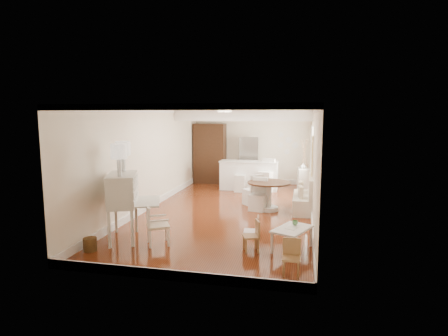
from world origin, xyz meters
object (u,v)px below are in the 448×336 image
at_px(secretary_bureau, 123,207).
at_px(bar_stool_right, 266,176).
at_px(bar_stool_left, 240,178).
at_px(pantry_cabinet, 210,154).
at_px(dining_table, 269,196).
at_px(slip_chair_far, 253,189).
at_px(kids_chair_a, 251,236).
at_px(kids_chair_b, 251,231).
at_px(gustavian_armchair, 158,225).
at_px(slip_chair_near, 258,194).
at_px(kids_chair_c, 291,258).
at_px(fridge, 258,161).
at_px(sideboard, 304,180).
at_px(wicker_basket, 90,244).
at_px(breakfast_counter, 249,175).
at_px(kids_table, 292,239).

relative_size(secretary_bureau, bar_stool_right, 1.24).
relative_size(bar_stool_left, pantry_cabinet, 0.41).
relative_size(dining_table, slip_chair_far, 1.27).
distance_m(dining_table, bar_stool_right, 2.51).
bearing_deg(dining_table, kids_chair_a, -90.51).
relative_size(kids_chair_b, bar_stool_right, 0.55).
xyz_separation_m(gustavian_armchair, slip_chair_near, (1.65, 3.20, 0.04)).
relative_size(kids_chair_c, fridge, 0.34).
bearing_deg(bar_stool_right, kids_chair_a, -66.62).
relative_size(bar_stool_left, sideboard, 1.10).
distance_m(kids_chair_a, kids_chair_c, 1.24).
bearing_deg(kids_chair_a, gustavian_armchair, -110.57).
height_order(dining_table, slip_chair_far, slip_chair_far).
relative_size(secretary_bureau, kids_chair_b, 2.26).
relative_size(gustavian_armchair, dining_table, 0.69).
xyz_separation_m(secretary_bureau, bar_stool_left, (1.56, 5.50, -0.24)).
relative_size(wicker_basket, slip_chair_near, 0.29).
relative_size(gustavian_armchair, fridge, 0.46).
bearing_deg(slip_chair_far, gustavian_armchair, 26.74).
distance_m(wicker_basket, pantry_cabinet, 7.83).
distance_m(gustavian_armchair, breakfast_counter, 6.11).
bearing_deg(slip_chair_far, kids_chair_c, 62.55).
xyz_separation_m(kids_chair_c, bar_stool_right, (-1.11, 6.68, 0.27)).
bearing_deg(fridge, gustavian_armchair, -99.37).
xyz_separation_m(kids_table, pantry_cabinet, (-3.42, 6.86, 0.93)).
relative_size(secretary_bureau, sideboard, 1.67).
distance_m(gustavian_armchair, slip_chair_far, 4.05).
bearing_deg(kids_table, breakfast_counter, 106.59).
bearing_deg(wicker_basket, pantry_cabinet, 86.87).
xyz_separation_m(secretary_bureau, slip_chair_far, (2.25, 3.66, -0.25)).
relative_size(gustavian_armchair, bar_stool_left, 0.88).
relative_size(kids_chair_b, bar_stool_left, 0.68).
xyz_separation_m(gustavian_armchair, dining_table, (1.94, 3.24, -0.01)).
bearing_deg(slip_chair_far, bar_stool_left, -112.26).
xyz_separation_m(secretary_bureau, wicker_basket, (-0.32, -0.78, -0.58)).
distance_m(gustavian_armchair, sideboard, 6.76).
bearing_deg(kids_chair_b, slip_chair_far, -177.46).
relative_size(gustavian_armchair, bar_stool_right, 0.71).
xyz_separation_m(kids_chair_b, slip_chair_far, (-0.46, 3.49, 0.15)).
bearing_deg(slip_chair_near, kids_table, -59.49).
bearing_deg(sideboard, bar_stool_left, -171.84).
xyz_separation_m(secretary_bureau, kids_chair_c, (3.55, -1.09, -0.40)).
bearing_deg(dining_table, slip_chair_far, 133.52).
distance_m(secretary_bureau, bar_stool_left, 5.73).
bearing_deg(kids_chair_c, dining_table, 99.84).
height_order(secretary_bureau, slip_chair_far, secretary_bureau).
distance_m(breakfast_counter, fridge, 1.14).
height_order(wicker_basket, slip_chair_near, slip_chair_near).
xyz_separation_m(kids_chair_a, kids_chair_b, (-0.03, 0.31, -0.00)).
relative_size(bar_stool_right, pantry_cabinet, 0.50).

